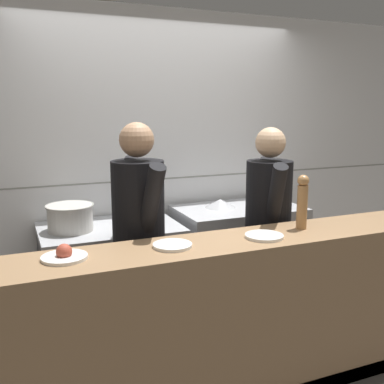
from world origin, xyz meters
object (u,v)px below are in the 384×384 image
at_px(mixing_bowl_steel, 220,203).
at_px(chef_sous, 268,227).
at_px(plated_dish_appetiser, 172,245).
at_px(oven_range, 112,279).
at_px(chef_head_cook, 139,237).
at_px(sauce_pot, 143,213).
at_px(pepper_mill, 302,201).
at_px(stock_pot, 70,217).
at_px(plated_dish_main, 64,255).
at_px(plated_dish_dessert, 264,236).

distance_m(mixing_bowl_steel, chef_sous, 0.70).
distance_m(plated_dish_appetiser, chef_sous, 1.02).
bearing_deg(mixing_bowl_steel, plated_dish_appetiser, -127.24).
bearing_deg(oven_range, chef_head_cook, -83.73).
xyz_separation_m(oven_range, sauce_pot, (0.27, -0.01, 0.51)).
height_order(oven_range, pepper_mill, pepper_mill).
height_order(stock_pot, mixing_bowl_steel, stock_pot).
bearing_deg(chef_head_cook, mixing_bowl_steel, 29.21).
height_order(stock_pot, plated_dish_main, plated_dish_main).
bearing_deg(oven_range, pepper_mill, -45.74).
bearing_deg(plated_dish_dessert, chef_sous, 55.35).
distance_m(oven_range, plated_dish_appetiser, 1.23).
relative_size(sauce_pot, plated_dish_appetiser, 1.08).
distance_m(oven_range, pepper_mill, 1.64).
distance_m(sauce_pot, pepper_mill, 1.31).
bearing_deg(pepper_mill, plated_dish_dessert, -166.64).
height_order(chef_head_cook, chef_sous, chef_head_cook).
distance_m(plated_dish_appetiser, chef_head_cook, 0.50).
xyz_separation_m(plated_dish_main, plated_dish_dessert, (1.16, -0.07, -0.01)).
height_order(plated_dish_main, plated_dish_appetiser, plated_dish_main).
bearing_deg(sauce_pot, plated_dish_dessert, -69.28).
relative_size(stock_pot, chef_head_cook, 0.21).
height_order(mixing_bowl_steel, chef_sous, chef_sous).
bearing_deg(pepper_mill, chef_sous, 88.03).
bearing_deg(chef_head_cook, plated_dish_main, -145.12).
distance_m(oven_range, plated_dish_dessert, 1.44).
xyz_separation_m(sauce_pot, chef_head_cook, (-0.21, -0.59, -0.01)).
bearing_deg(plated_dish_main, stock_pot, 80.65).
distance_m(sauce_pot, plated_dish_main, 1.28).
xyz_separation_m(mixing_bowl_steel, chef_head_cook, (-0.92, -0.65, -0.02)).
distance_m(stock_pot, plated_dish_main, 1.05).
bearing_deg(stock_pot, plated_dish_main, -99.35).
xyz_separation_m(stock_pot, pepper_mill, (1.32, -1.03, 0.22)).
bearing_deg(oven_range, sauce_pot, -1.11).
xyz_separation_m(mixing_bowl_steel, chef_sous, (0.05, -0.69, -0.04)).
xyz_separation_m(stock_pot, plated_dish_appetiser, (0.42, -1.06, 0.04)).
relative_size(plated_dish_dessert, chef_head_cook, 0.14).
distance_m(oven_range, sauce_pot, 0.58).
bearing_deg(sauce_pot, stock_pot, -179.01).
height_order(sauce_pot, chef_sous, chef_sous).
xyz_separation_m(plated_dish_main, pepper_mill, (1.49, 0.01, 0.16)).
bearing_deg(plated_dish_appetiser, pepper_mill, 2.10).
height_order(oven_range, chef_sous, chef_sous).
distance_m(plated_dish_dessert, chef_sous, 0.61).
relative_size(stock_pot, plated_dish_appetiser, 1.57).
height_order(pepper_mill, chef_head_cook, chef_head_cook).
bearing_deg(stock_pot, chef_sous, -24.84).
bearing_deg(chef_head_cook, stock_pot, 116.06).
distance_m(stock_pot, pepper_mill, 1.69).
distance_m(mixing_bowl_steel, plated_dish_dessert, 1.22).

